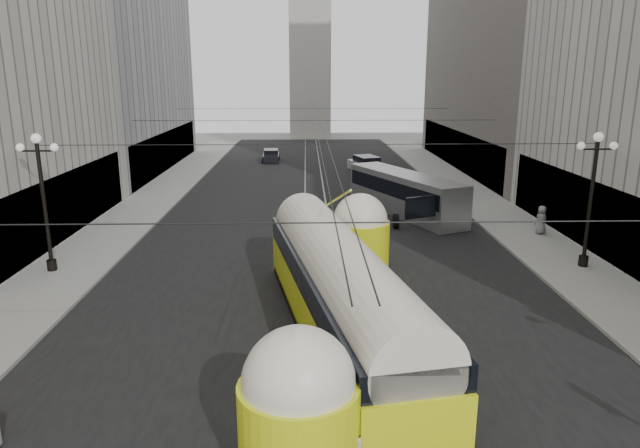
{
  "coord_description": "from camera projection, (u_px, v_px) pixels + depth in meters",
  "views": [
    {
      "loc": [
        -0.65,
        -7.62,
        9.02
      ],
      "look_at": [
        -0.15,
        12.97,
        3.62
      ],
      "focal_mm": 32.0,
      "sensor_mm": 36.0,
      "label": 1
    }
  ],
  "objects": [
    {
      "name": "sidewalk_right",
      "position": [
        467.0,
        192.0,
        44.75
      ],
      "size": [
        4.0,
        72.0,
        0.15
      ],
      "primitive_type": "cube",
      "color": "gray",
      "rests_on": "ground"
    },
    {
      "name": "rail_right",
      "position": [
        326.0,
        204.0,
        41.11
      ],
      "size": [
        0.12,
        85.0,
        0.04
      ],
      "primitive_type": "cube",
      "color": "gray",
      "rests_on": "ground"
    },
    {
      "name": "rail_left",
      "position": [
        305.0,
        204.0,
        41.08
      ],
      "size": [
        0.12,
        85.0,
        0.04
      ],
      "primitive_type": "cube",
      "color": "gray",
      "rests_on": "ground"
    },
    {
      "name": "building_left_far",
      "position": [
        94.0,
        15.0,
        51.99
      ],
      "size": [
        12.6,
        28.6,
        28.6
      ],
      "color": "#999999",
      "rests_on": "ground"
    },
    {
      "name": "catenary",
      "position": [
        317.0,
        123.0,
        38.63
      ],
      "size": [
        25.0,
        72.0,
        0.23
      ],
      "color": "black",
      "rests_on": "ground"
    },
    {
      "name": "distant_tower",
      "position": [
        310.0,
        33.0,
        83.24
      ],
      "size": [
        6.0,
        6.0,
        31.36
      ],
      "color": "#B2AFA8",
      "rests_on": "ground"
    },
    {
      "name": "pedestrian_sidewalk_right",
      "position": [
        541.0,
        220.0,
        32.64
      ],
      "size": [
        0.94,
        0.77,
        1.65
      ],
      "primitive_type": "imported",
      "rotation": [
        0.0,
        0.0,
        3.54
      ],
      "color": "slate",
      "rests_on": "sidewalk_right"
    },
    {
      "name": "lamppost_right_mid",
      "position": [
        592.0,
        192.0,
        26.42
      ],
      "size": [
        1.86,
        0.44,
        6.37
      ],
      "color": "black",
      "rests_on": "sidewalk_right"
    },
    {
      "name": "sidewalk_left",
      "position": [
        160.0,
        194.0,
        44.18
      ],
      "size": [
        4.0,
        72.0,
        0.15
      ],
      "primitive_type": "cube",
      "color": "gray",
      "rests_on": "ground"
    },
    {
      "name": "streetcar",
      "position": [
        340.0,
        290.0,
        19.62
      ],
      "size": [
        5.44,
        17.08,
        3.8
      ],
      "color": "#D7E313",
      "rests_on": "ground"
    },
    {
      "name": "lamppost_left_mid",
      "position": [
        43.0,
        195.0,
        25.83
      ],
      "size": [
        1.86,
        0.44,
        6.37
      ],
      "color": "black",
      "rests_on": "sidewalk_left"
    },
    {
      "name": "sedan_dark_far",
      "position": [
        271.0,
        156.0,
        61.21
      ],
      "size": [
        1.91,
        4.2,
        1.3
      ],
      "color": "black",
      "rests_on": "ground"
    },
    {
      "name": "road",
      "position": [
        315.0,
        204.0,
        41.1
      ],
      "size": [
        20.0,
        85.0,
        0.02
      ],
      "primitive_type": "cube",
      "color": "black",
      "rests_on": "ground"
    },
    {
      "name": "city_bus",
      "position": [
        405.0,
        192.0,
        37.72
      ],
      "size": [
        6.49,
        11.21,
        2.74
      ],
      "color": "#96979B",
      "rests_on": "ground"
    },
    {
      "name": "sedan_white_far",
      "position": [
        366.0,
        165.0,
        54.27
      ],
      "size": [
        3.35,
        5.32,
        1.56
      ],
      "color": "silver",
      "rests_on": "ground"
    }
  ]
}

